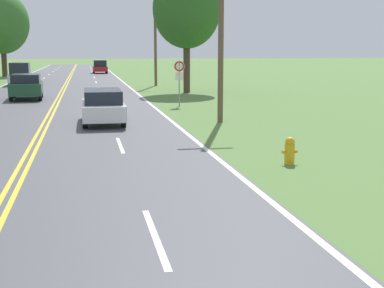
{
  "coord_description": "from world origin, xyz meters",
  "views": [
    {
      "loc": [
        1.71,
        -1.09,
        3.13
      ],
      "look_at": [
        4.1,
        10.87,
        0.98
      ],
      "focal_mm": 50.0,
      "sensor_mm": 36.0,
      "label": 1
    }
  ],
  "objects_px": {
    "tree_behind_sign": "(187,9)",
    "car_dark_green_suv_mid_near": "(26,86)",
    "car_red_van_receding": "(100,67)",
    "car_white_hatchback_approaching": "(103,105)",
    "car_silver_van_mid_far": "(20,74)",
    "tree_mid_treeline": "(2,23)",
    "traffic_sign": "(179,72)",
    "fire_hydrant": "(290,150)"
  },
  "relations": [
    {
      "from": "tree_mid_treeline",
      "to": "car_red_van_receding",
      "type": "height_order",
      "value": "tree_mid_treeline"
    },
    {
      "from": "traffic_sign",
      "to": "car_red_van_receding",
      "type": "relative_size",
      "value": 0.62
    },
    {
      "from": "fire_hydrant",
      "to": "tree_behind_sign",
      "type": "relative_size",
      "value": 0.09
    },
    {
      "from": "car_dark_green_suv_mid_near",
      "to": "car_silver_van_mid_far",
      "type": "height_order",
      "value": "car_silver_van_mid_far"
    },
    {
      "from": "car_silver_van_mid_far",
      "to": "car_white_hatchback_approaching",
      "type": "bearing_deg",
      "value": -168.92
    },
    {
      "from": "car_dark_green_suv_mid_near",
      "to": "tree_mid_treeline",
      "type": "bearing_deg",
      "value": 7.33
    },
    {
      "from": "fire_hydrant",
      "to": "car_white_hatchback_approaching",
      "type": "height_order",
      "value": "car_white_hatchback_approaching"
    },
    {
      "from": "traffic_sign",
      "to": "tree_mid_treeline",
      "type": "bearing_deg",
      "value": 110.91
    },
    {
      "from": "tree_behind_sign",
      "to": "tree_mid_treeline",
      "type": "distance_m",
      "value": 33.02
    },
    {
      "from": "fire_hydrant",
      "to": "car_dark_green_suv_mid_near",
      "type": "distance_m",
      "value": 23.79
    },
    {
      "from": "tree_mid_treeline",
      "to": "car_white_hatchback_approaching",
      "type": "xyz_separation_m",
      "value": [
        10.09,
        -44.5,
        -5.49
      ]
    },
    {
      "from": "fire_hydrant",
      "to": "car_silver_van_mid_far",
      "type": "height_order",
      "value": "car_silver_van_mid_far"
    },
    {
      "from": "tree_behind_sign",
      "to": "tree_mid_treeline",
      "type": "bearing_deg",
      "value": 120.59
    },
    {
      "from": "car_red_van_receding",
      "to": "car_dark_green_suv_mid_near",
      "type": "bearing_deg",
      "value": -8.79
    },
    {
      "from": "traffic_sign",
      "to": "car_dark_green_suv_mid_near",
      "type": "height_order",
      "value": "traffic_sign"
    },
    {
      "from": "car_white_hatchback_approaching",
      "to": "car_silver_van_mid_far",
      "type": "xyz_separation_m",
      "value": [
        -6.37,
        27.06,
        0.23
      ]
    },
    {
      "from": "tree_mid_treeline",
      "to": "car_white_hatchback_approaching",
      "type": "relative_size",
      "value": 2.35
    },
    {
      "from": "fire_hydrant",
      "to": "traffic_sign",
      "type": "distance_m",
      "value": 15.88
    },
    {
      "from": "tree_behind_sign",
      "to": "car_dark_green_suv_mid_near",
      "type": "height_order",
      "value": "tree_behind_sign"
    },
    {
      "from": "fire_hydrant",
      "to": "tree_mid_treeline",
      "type": "bearing_deg",
      "value": 105.43
    },
    {
      "from": "traffic_sign",
      "to": "car_dark_green_suv_mid_near",
      "type": "bearing_deg",
      "value": 145.31
    },
    {
      "from": "car_white_hatchback_approaching",
      "to": "tree_mid_treeline",
      "type": "bearing_deg",
      "value": -167.25
    },
    {
      "from": "car_white_hatchback_approaching",
      "to": "car_silver_van_mid_far",
      "type": "distance_m",
      "value": 27.8
    },
    {
      "from": "fire_hydrant",
      "to": "tree_behind_sign",
      "type": "height_order",
      "value": "tree_behind_sign"
    },
    {
      "from": "tree_behind_sign",
      "to": "car_red_van_receding",
      "type": "xyz_separation_m",
      "value": [
        -5.35,
        35.03,
        -5.12
      ]
    },
    {
      "from": "car_white_hatchback_approaching",
      "to": "fire_hydrant",
      "type": "bearing_deg",
      "value": 26.96
    },
    {
      "from": "tree_behind_sign",
      "to": "car_red_van_receding",
      "type": "relative_size",
      "value": 2.17
    },
    {
      "from": "traffic_sign",
      "to": "fire_hydrant",
      "type": "bearing_deg",
      "value": -88.82
    },
    {
      "from": "traffic_sign",
      "to": "car_silver_van_mid_far",
      "type": "xyz_separation_m",
      "value": [
        -10.83,
        20.65,
        -0.89
      ]
    },
    {
      "from": "fire_hydrant",
      "to": "car_red_van_receding",
      "type": "xyz_separation_m",
      "value": [
        -3.42,
        60.5,
        0.53
      ]
    },
    {
      "from": "car_red_van_receding",
      "to": "car_silver_van_mid_far",
      "type": "bearing_deg",
      "value": -18.11
    },
    {
      "from": "traffic_sign",
      "to": "car_red_van_receding",
      "type": "height_order",
      "value": "traffic_sign"
    },
    {
      "from": "traffic_sign",
      "to": "tree_behind_sign",
      "type": "xyz_separation_m",
      "value": [
        2.25,
        9.66,
        4.13
      ]
    },
    {
      "from": "fire_hydrant",
      "to": "car_white_hatchback_approaching",
      "type": "xyz_separation_m",
      "value": [
        -4.78,
        9.4,
        0.4
      ]
    },
    {
      "from": "tree_mid_treeline",
      "to": "car_silver_van_mid_far",
      "type": "distance_m",
      "value": 18.6
    },
    {
      "from": "car_white_hatchback_approaching",
      "to": "car_red_van_receding",
      "type": "relative_size",
      "value": 1.03
    },
    {
      "from": "car_silver_van_mid_far",
      "to": "car_red_van_receding",
      "type": "bearing_deg",
      "value": -19.98
    },
    {
      "from": "fire_hydrant",
      "to": "tree_mid_treeline",
      "type": "distance_m",
      "value": 56.22
    },
    {
      "from": "tree_mid_treeline",
      "to": "car_white_hatchback_approaching",
      "type": "bearing_deg",
      "value": -77.22
    },
    {
      "from": "fire_hydrant",
      "to": "traffic_sign",
      "type": "height_order",
      "value": "traffic_sign"
    },
    {
      "from": "fire_hydrant",
      "to": "tree_mid_treeline",
      "type": "height_order",
      "value": "tree_mid_treeline"
    },
    {
      "from": "tree_mid_treeline",
      "to": "car_red_van_receding",
      "type": "bearing_deg",
      "value": 29.94
    }
  ]
}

